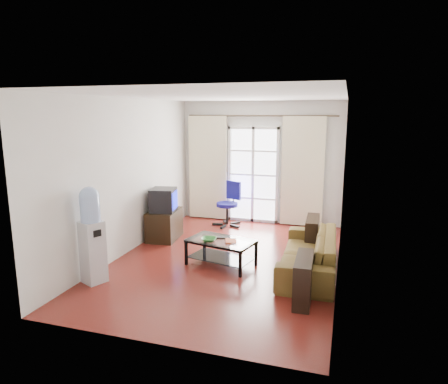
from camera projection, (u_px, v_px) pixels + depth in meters
The scene contains 20 objects.
floor at pixel (226, 260), 6.72m from camera, with size 5.20×5.20×0.00m, color maroon.
ceiling at pixel (227, 96), 6.20m from camera, with size 5.20×5.20×0.00m, color white.
wall_back at pixel (260, 163), 8.90m from camera, with size 3.60×0.02×2.70m, color silver.
wall_front at pixel (152, 223), 4.03m from camera, with size 3.60×0.02×2.70m, color silver.
wall_left at pixel (128, 176), 6.98m from camera, with size 0.02×5.20×2.70m, color silver.
wall_right at pixel (342, 187), 5.94m from camera, with size 0.02×5.20×2.70m, color silver.
french_door at pixel (253, 175), 8.94m from camera, with size 1.16×0.06×2.15m.
curtain_rod at pixel (260, 116), 8.60m from camera, with size 0.04×0.04×3.30m, color #4C3F2D.
curtain_left at pixel (208, 168), 9.16m from camera, with size 0.90×0.07×2.35m, color beige.
curtain_right at pixel (302, 172), 8.54m from camera, with size 0.90×0.07×2.35m, color beige.
radiator at pixel (294, 211), 8.77m from camera, with size 0.64×0.12×0.64m, color gray.
sofa at pixel (308, 253), 6.22m from camera, with size 0.87×2.08×0.60m, color brown.
coffee_table at pixel (221, 249), 6.46m from camera, with size 1.17×0.83×0.43m.
bowl at pixel (209, 240), 6.35m from camera, with size 0.27×0.27×0.06m, color #3A8B32.
book at pixel (226, 241), 6.34m from camera, with size 0.24×0.28×0.02m, color #AC1519.
remote at pixel (221, 238), 6.50m from camera, with size 0.18×0.05×0.02m, color black.
tv_stand at pixel (164, 225), 7.83m from camera, with size 0.52×0.78×0.57m, color black.
crt_tv at pixel (162, 200), 7.67m from camera, with size 0.56×0.56×0.45m.
task_chair at pixel (228, 213), 8.75m from camera, with size 0.87×0.87×0.97m.
water_cooler at pixel (92, 233), 5.73m from camera, with size 0.38×0.38×1.42m.
Camera 1 is at (1.85, -6.10, 2.44)m, focal length 32.00 mm.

